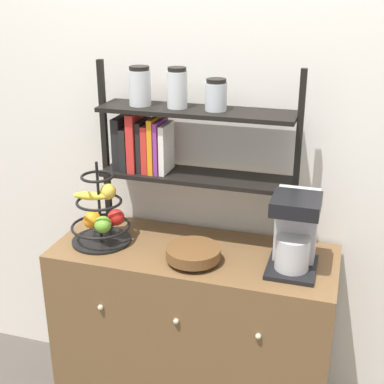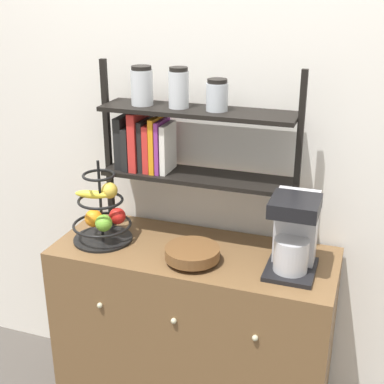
% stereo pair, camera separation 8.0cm
% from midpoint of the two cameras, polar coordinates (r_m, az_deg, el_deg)
% --- Properties ---
extents(wall_back, '(7.00, 0.05, 2.60)m').
position_cam_midpoint_polar(wall_back, '(2.34, 1.21, 6.28)').
color(wall_back, silver).
rests_on(wall_back, ground_plane).
extents(sideboard, '(1.19, 0.49, 0.87)m').
position_cam_midpoint_polar(sideboard, '(2.48, -0.78, -15.13)').
color(sideboard, brown).
rests_on(sideboard, ground_plane).
extents(coffee_maker, '(0.19, 0.23, 0.31)m').
position_cam_midpoint_polar(coffee_maker, '(2.09, 9.85, -4.18)').
color(coffee_maker, black).
rests_on(coffee_maker, sideboard).
extents(fruit_stand, '(0.26, 0.26, 0.36)m').
position_cam_midpoint_polar(fruit_stand, '(2.31, -10.64, -2.57)').
color(fruit_stand, black).
rests_on(fruit_stand, sideboard).
extents(wooden_bowl, '(0.22, 0.22, 0.06)m').
position_cam_midpoint_polar(wooden_bowl, '(2.15, -0.94, -6.59)').
color(wooden_bowl, brown).
rests_on(wooden_bowl, sideboard).
extents(shelf_hutch, '(0.85, 0.20, 0.75)m').
position_cam_midpoint_polar(shelf_hutch, '(2.23, -3.41, 6.15)').
color(shelf_hutch, black).
rests_on(shelf_hutch, sideboard).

